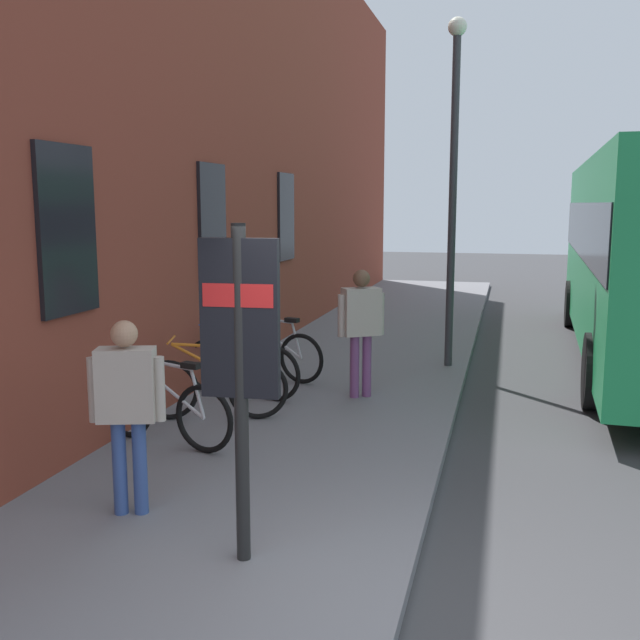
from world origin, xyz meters
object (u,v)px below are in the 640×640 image
object	(u,v)px
bicycle_end_of_row	(165,409)
bicycle_leaning_wall	(271,353)
street_lamp	(454,165)
bicycle_far_end	(214,387)
transit_info_sign	(240,340)
pedestrian_near_bus	(127,397)
bicycle_under_window	(242,368)
pedestrian_crossing_street	(361,320)

from	to	relation	value
bicycle_end_of_row	bicycle_leaning_wall	xyz separation A→B (m)	(3.07, -0.16, 0.00)
bicycle_leaning_wall	street_lamp	bearing A→B (deg)	-57.07
bicycle_end_of_row	bicycle_leaning_wall	size ratio (longest dim) A/B	1.01
bicycle_far_end	transit_info_sign	bearing A→B (deg)	-154.00
bicycle_end_of_row	pedestrian_near_bus	world-z (taller)	pedestrian_near_bus
bicycle_leaning_wall	transit_info_sign	bearing A→B (deg)	-163.79
bicycle_under_window	bicycle_leaning_wall	size ratio (longest dim) A/B	1.01
bicycle_far_end	pedestrian_crossing_street	distance (m)	2.16
pedestrian_crossing_street	bicycle_under_window	bearing A→B (deg)	103.98
bicycle_end_of_row	transit_info_sign	xyz separation A→B (m)	(-2.16, -1.68, 1.21)
pedestrian_crossing_street	pedestrian_near_bus	size ratio (longest dim) A/B	1.04
street_lamp	transit_info_sign	bearing A→B (deg)	172.46
bicycle_far_end	street_lamp	size ratio (longest dim) A/B	0.33
bicycle_far_end	pedestrian_near_bus	world-z (taller)	pedestrian_near_bus
bicycle_end_of_row	bicycle_far_end	bearing A→B (deg)	-8.12
bicycle_end_of_row	transit_info_sign	distance (m)	2.99
bicycle_end_of_row	pedestrian_crossing_street	size ratio (longest dim) A/B	1.03
transit_info_sign	pedestrian_near_bus	size ratio (longest dim) A/B	1.49
pedestrian_crossing_street	bicycle_end_of_row	bearing A→B (deg)	146.48
transit_info_sign	pedestrian_near_bus	world-z (taller)	transit_info_sign
bicycle_far_end	street_lamp	xyz separation A→B (m)	(3.64, -2.44, 2.71)
street_lamp	pedestrian_near_bus	bearing A→B (deg)	161.79
bicycle_end_of_row	transit_info_sign	world-z (taller)	transit_info_sign
pedestrian_near_bus	bicycle_leaning_wall	bearing A→B (deg)	4.23
bicycle_end_of_row	bicycle_leaning_wall	bearing A→B (deg)	-2.97
pedestrian_near_bus	bicycle_end_of_row	bearing A→B (deg)	17.07
bicycle_leaning_wall	street_lamp	size ratio (longest dim) A/B	0.33
bicycle_leaning_wall	pedestrian_crossing_street	world-z (taller)	pedestrian_crossing_street
transit_info_sign	street_lamp	distance (m)	7.02
transit_info_sign	pedestrian_near_bus	distance (m)	1.42
bicycle_end_of_row	transit_info_sign	size ratio (longest dim) A/B	0.72
pedestrian_crossing_street	pedestrian_near_bus	distance (m)	4.24
bicycle_end_of_row	bicycle_under_window	bearing A→B (deg)	-2.48
bicycle_far_end	pedestrian_crossing_street	xyz separation A→B (m)	(1.44, -1.47, 0.64)
bicycle_end_of_row	bicycle_under_window	xyz separation A→B (m)	(2.06, -0.09, 0.00)
pedestrian_crossing_street	street_lamp	xyz separation A→B (m)	(2.20, -0.97, 2.07)
pedestrian_near_bus	street_lamp	size ratio (longest dim) A/B	0.31
pedestrian_near_bus	pedestrian_crossing_street	bearing A→B (deg)	-15.10
transit_info_sign	street_lamp	size ratio (longest dim) A/B	0.46
transit_info_sign	street_lamp	bearing A→B (deg)	-7.54
bicycle_end_of_row	bicycle_under_window	world-z (taller)	same
bicycle_far_end	bicycle_leaning_wall	world-z (taller)	same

